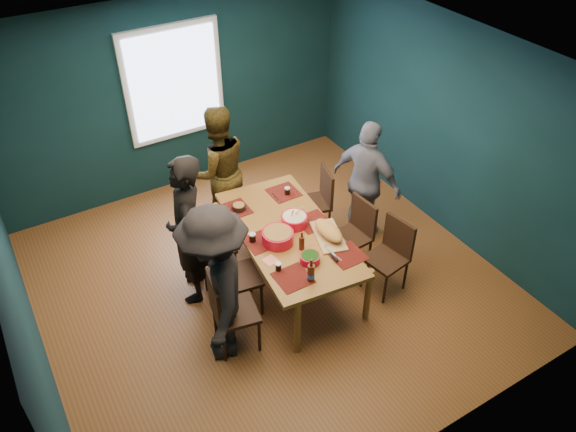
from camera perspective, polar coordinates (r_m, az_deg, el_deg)
name	(u,v)px	position (r m, az deg, el deg)	size (l,w,h in m)	color
room	(253,175)	(6.03, -3.57, 4.22)	(5.01, 5.01, 2.71)	brown
dining_table	(288,236)	(6.24, -0.02, -2.08)	(1.22, 2.12, 0.77)	olive
chair_left_far	(205,242)	(6.44, -8.39, -2.65)	(0.47, 0.47, 0.96)	black
chair_left_mid	(230,273)	(6.02, -5.92, -5.77)	(0.50, 0.50, 0.98)	black
chair_left_near	(226,308)	(5.69, -6.31, -9.28)	(0.50, 0.50, 0.96)	black
chair_right_far	(319,197)	(7.12, 3.16, 1.97)	(0.50, 0.50, 0.91)	black
chair_right_mid	(356,229)	(6.66, 6.97, -1.32)	(0.44, 0.44, 0.90)	black
chair_right_near	(392,250)	(6.43, 10.49, -3.43)	(0.47, 0.47, 0.91)	black
person_far_left	(188,231)	(6.08, -10.14, -1.52)	(0.66, 0.43, 1.80)	black
person_back	(218,170)	(7.06, -7.13, 4.61)	(0.84, 0.65, 1.72)	black
person_right	(366,182)	(6.96, 7.98, 3.46)	(0.95, 0.39, 1.62)	silver
person_near_left	(217,286)	(5.42, -7.26, -7.10)	(1.17, 0.67, 1.80)	black
bowl_salad	(278,237)	(6.01, -1.05, -2.12)	(0.34, 0.34, 0.14)	red
bowl_dumpling	(294,220)	(6.25, 0.64, -0.39)	(0.30, 0.30, 0.28)	red
bowl_herbs	(310,258)	(5.80, 2.25, -4.30)	(0.21, 0.21, 0.09)	red
cutting_board	(329,232)	(6.09, 4.15, -1.63)	(0.42, 0.71, 0.15)	tan
small_bowl	(239,207)	(6.51, -5.01, 0.94)	(0.16, 0.16, 0.07)	black
beer_bottle_a	(311,273)	(5.56, 2.35, -5.81)	(0.08, 0.08, 0.28)	#41170B
beer_bottle_b	(302,242)	(5.92, 1.41, -2.71)	(0.06, 0.06, 0.23)	#41170B
cola_glass_a	(278,266)	(5.70, -0.99, -5.14)	(0.07, 0.07, 0.09)	black
cola_glass_b	(336,233)	(6.12, 4.93, -1.74)	(0.07, 0.07, 0.09)	black
cola_glass_c	(287,191)	(6.72, -0.07, 2.59)	(0.07, 0.07, 0.10)	black
cola_glass_d	(252,237)	(6.04, -3.64, -2.16)	(0.08, 0.08, 0.11)	black
napkin_a	(310,221)	(6.34, 2.29, -0.50)	(0.15, 0.15, 0.00)	#FF856B
napkin_b	(270,260)	(5.84, -1.80, -4.53)	(0.14, 0.14, 0.00)	#FF856B
napkin_c	(348,254)	(5.94, 6.14, -3.87)	(0.16, 0.16, 0.00)	#FF856B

